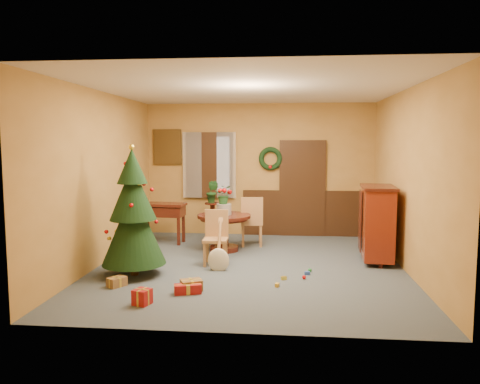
# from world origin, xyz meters

# --- Properties ---
(room_envelope) EXTENTS (5.50, 5.50, 5.50)m
(room_envelope) POSITION_xyz_m (0.21, 2.70, 1.12)
(room_envelope) COLOR #353D4D
(room_envelope) RESTS_ON ground
(dining_table) EXTENTS (1.01, 1.01, 0.69)m
(dining_table) POSITION_xyz_m (-0.57, 1.09, 0.49)
(dining_table) COLOR black
(dining_table) RESTS_ON floor
(urn) EXTENTS (0.28, 0.28, 0.20)m
(urn) POSITION_xyz_m (-0.57, 1.09, 0.80)
(urn) COLOR slate
(urn) RESTS_ON dining_table
(centerpiece_plant) EXTENTS (0.32, 0.27, 0.35)m
(centerpiece_plant) POSITION_xyz_m (-0.57, 1.09, 1.07)
(centerpiece_plant) COLOR #1E4C23
(centerpiece_plant) RESTS_ON urn
(chair_near) EXTENTS (0.40, 0.40, 0.91)m
(chair_near) POSITION_xyz_m (-0.58, 0.13, 0.49)
(chair_near) COLOR olive
(chair_near) RESTS_ON floor
(chair_far) EXTENTS (0.47, 0.47, 0.99)m
(chair_far) POSITION_xyz_m (-0.07, 1.53, 0.53)
(chair_far) COLOR olive
(chair_far) RESTS_ON floor
(guitar) EXTENTS (0.42, 0.57, 0.80)m
(guitar) POSITION_xyz_m (-0.48, -0.29, 0.41)
(guitar) COLOR beige
(guitar) RESTS_ON floor
(plant_stand) EXTENTS (0.32, 0.32, 0.82)m
(plant_stand) POSITION_xyz_m (-0.91, 1.84, 0.51)
(plant_stand) COLOR black
(plant_stand) RESTS_ON floor
(stand_plant) EXTENTS (0.30, 0.27, 0.46)m
(stand_plant) POSITION_xyz_m (-0.91, 1.84, 1.05)
(stand_plant) COLOR #19471E
(stand_plant) RESTS_ON plant_stand
(christmas_tree) EXTENTS (0.98, 0.98, 2.02)m
(christmas_tree) POSITION_xyz_m (-1.75, -0.66, 0.96)
(christmas_tree) COLOR #382111
(christmas_tree) RESTS_ON floor
(writing_desk) EXTENTS (0.96, 0.54, 0.82)m
(writing_desk) POSITION_xyz_m (-1.91, 1.67, 0.62)
(writing_desk) COLOR black
(writing_desk) RESTS_ON floor
(sideboard) EXTENTS (0.62, 1.06, 1.31)m
(sideboard) POSITION_xyz_m (2.15, 0.52, 0.70)
(sideboard) COLOR #5A130A
(sideboard) RESTS_ON floor
(gift_a) EXTENTS (0.34, 0.31, 0.15)m
(gift_a) POSITION_xyz_m (-0.71, -1.34, 0.08)
(gift_a) COLOR brown
(gift_a) RESTS_ON floor
(gift_b) EXTENTS (0.25, 0.25, 0.20)m
(gift_b) POSITION_xyz_m (-1.22, -1.96, 0.10)
(gift_b) COLOR maroon
(gift_b) RESTS_ON floor
(gift_c) EXTENTS (0.28, 0.30, 0.14)m
(gift_c) POSITION_xyz_m (-1.81, -1.27, 0.07)
(gift_c) COLOR brown
(gift_c) RESTS_ON floor
(gift_d) EXTENTS (0.39, 0.25, 0.13)m
(gift_d) POSITION_xyz_m (-0.73, -1.48, 0.06)
(gift_d) COLOR maroon
(gift_d) RESTS_ON floor
(toy_a) EXTENTS (0.09, 0.06, 0.05)m
(toy_a) POSITION_xyz_m (0.93, -0.41, 0.03)
(toy_a) COLOR #284DAF
(toy_a) RESTS_ON floor
(toy_b) EXTENTS (0.06, 0.06, 0.06)m
(toy_b) POSITION_xyz_m (0.98, -0.25, 0.03)
(toy_b) COLOR #25893A
(toy_b) RESTS_ON floor
(toy_c) EXTENTS (0.07, 0.09, 0.05)m
(toy_c) POSITION_xyz_m (0.47, -1.06, 0.03)
(toy_c) COLOR gold
(toy_c) RESTS_ON floor
(toy_d) EXTENTS (0.06, 0.06, 0.06)m
(toy_d) POSITION_xyz_m (0.87, -0.65, 0.03)
(toy_d) COLOR red
(toy_d) RESTS_ON floor
(toy_e) EXTENTS (0.09, 0.08, 0.05)m
(toy_e) POSITION_xyz_m (0.56, -0.71, 0.03)
(toy_e) COLOR yellow
(toy_e) RESTS_ON floor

